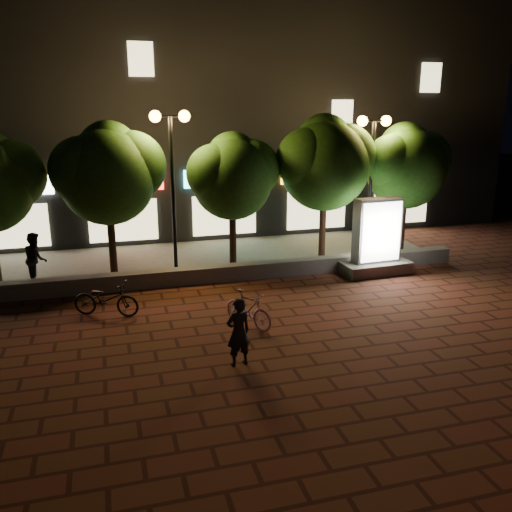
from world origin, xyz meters
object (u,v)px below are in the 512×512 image
object	(u,v)px
street_lamp_left	(171,151)
ad_kiosk	(376,243)
tree_mid	(233,173)
pedestrian	(36,259)
street_lamp_right	(373,150)
tree_far_right	(407,163)
scooter_parked	(106,299)
scooter_pink	(248,309)
rider	(239,332)
tree_right	(326,160)
tree_left	(109,170)

from	to	relation	value
street_lamp_left	ad_kiosk	bearing A→B (deg)	-15.42
tree_mid	pedestrian	world-z (taller)	tree_mid
tree_mid	street_lamp_right	world-z (taller)	street_lamp_right
tree_far_right	ad_kiosk	distance (m)	3.78
street_lamp_right	scooter_parked	size ratio (longest dim) A/B	2.79
street_lamp_right	scooter_parked	bearing A→B (deg)	-160.70
street_lamp_left	scooter_pink	distance (m)	6.24
scooter_pink	pedestrian	distance (m)	7.26
street_lamp_left	street_lamp_right	xyz separation A→B (m)	(7.00, 0.00, -0.13)
street_lamp_right	rider	xyz separation A→B (m)	(-6.58, -6.94, -3.13)
tree_far_right	street_lamp_right	xyz separation A→B (m)	(-1.55, -0.26, 0.53)
tree_right	scooter_parked	xyz separation A→B (m)	(-7.64, -3.51, -3.10)
tree_right	scooter_parked	distance (m)	8.96
scooter_pink	pedestrian	world-z (taller)	pedestrian
tree_mid	rider	bearing A→B (deg)	-102.75
tree_left	pedestrian	size ratio (longest dim) A/B	3.00
rider	scooter_parked	bearing A→B (deg)	-66.63
scooter_parked	rider	bearing A→B (deg)	-120.63
street_lamp_left	ad_kiosk	xyz separation A→B (m)	(6.39, -1.76, -3.01)
tree_mid	ad_kiosk	world-z (taller)	tree_mid
tree_right	tree_mid	bearing A→B (deg)	-180.00
scooter_pink	scooter_parked	bearing A→B (deg)	121.99
street_lamp_right	pedestrian	xyz separation A→B (m)	(-11.30, -0.21, -3.00)
tree_far_right	rider	world-z (taller)	tree_far_right
street_lamp_right	scooter_pink	xyz separation A→B (m)	(-5.84, -4.99, -3.43)
tree_far_right	tree_right	bearing A→B (deg)	180.00
ad_kiosk	pedestrian	world-z (taller)	ad_kiosk
street_lamp_right	pedestrian	bearing A→B (deg)	-178.94
tree_right	rider	bearing A→B (deg)	-124.42
tree_mid	tree_far_right	distance (m)	6.50
tree_left	pedestrian	xyz separation A→B (m)	(-2.35, -0.47, -2.55)
street_lamp_right	street_lamp_left	bearing A→B (deg)	180.00
scooter_pink	scooter_parked	xyz separation A→B (m)	(-3.44, 1.74, 0.00)
tree_mid	rider	xyz separation A→B (m)	(-1.63, -7.20, -2.45)
scooter_parked	pedestrian	world-z (taller)	pedestrian
street_lamp_left	rider	xyz separation A→B (m)	(0.42, -6.94, -3.26)
tree_mid	tree_right	bearing A→B (deg)	0.00
rider	street_lamp_right	bearing A→B (deg)	-146.38
ad_kiosk	rider	distance (m)	7.91
street_lamp_right	rider	distance (m)	10.06
tree_left	street_lamp_right	world-z (taller)	street_lamp_right
tree_mid	scooter_parked	xyz separation A→B (m)	(-4.34, -3.51, -2.75)
street_lamp_right	rider	bearing A→B (deg)	-133.47
street_lamp_left	street_lamp_right	bearing A→B (deg)	0.00
tree_mid	rider	world-z (taller)	tree_mid
tree_mid	rider	size ratio (longest dim) A/B	2.94
tree_mid	street_lamp_left	distance (m)	2.22
scooter_parked	tree_right	bearing A→B (deg)	-42.21
tree_mid	street_lamp_left	world-z (taller)	street_lamp_left
tree_right	scooter_pink	xyz separation A→B (m)	(-4.20, -5.25, -3.10)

